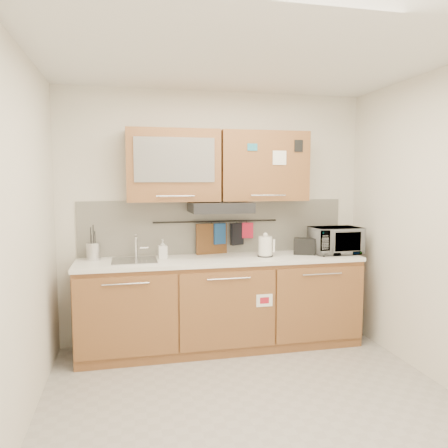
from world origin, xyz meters
name	(u,v)px	position (x,y,z in m)	size (l,w,h in m)	color
floor	(255,406)	(0.00, 0.00, 0.00)	(3.20, 3.20, 0.00)	#9E9993
ceiling	(258,48)	(0.00, 0.00, 2.60)	(3.20, 3.20, 0.00)	white
wall_back	(215,217)	(0.00, 1.50, 1.30)	(3.20, 3.20, 0.00)	silver
wall_left	(17,241)	(-1.60, 0.00, 1.30)	(3.00, 3.00, 0.00)	silver
wall_right	(448,229)	(1.60, 0.00, 1.30)	(3.00, 3.00, 0.00)	silver
base_cabinet	(221,308)	(0.00, 1.19, 0.41)	(2.80, 0.64, 0.88)	#8F5C33
countertop	(221,260)	(0.00, 1.19, 0.90)	(2.82, 0.62, 0.04)	white
backsplash	(215,227)	(0.00, 1.49, 1.20)	(2.80, 0.02, 0.56)	silver
upper_cabinets	(218,166)	(0.00, 1.32, 1.83)	(1.82, 0.37, 0.70)	#8F5C33
range_hood	(220,207)	(0.00, 1.25, 1.42)	(0.60, 0.46, 0.10)	black
sink	(135,260)	(-0.85, 1.21, 0.92)	(0.42, 0.40, 0.26)	silver
utensil_rail	(216,221)	(0.00, 1.45, 1.26)	(0.02, 0.02, 1.30)	black
utensil_crock	(94,251)	(-1.23, 1.33, 1.01)	(0.17, 0.17, 0.34)	silver
kettle	(265,247)	(0.45, 1.16, 1.02)	(0.19, 0.18, 0.24)	white
toaster	(304,246)	(0.89, 1.20, 1.01)	(0.26, 0.21, 0.17)	black
microwave	(335,240)	(1.22, 1.18, 1.06)	(0.50, 0.34, 0.28)	#999999
soap_bottle	(163,249)	(-0.57, 1.29, 1.01)	(0.08, 0.09, 0.19)	#999999
cutting_board	(212,243)	(-0.05, 1.44, 1.03)	(0.34, 0.02, 0.41)	brown
oven_mitt	(220,234)	(0.03, 1.44, 1.13)	(0.13, 0.03, 0.22)	navy
dark_pouch	(237,234)	(0.22, 1.44, 1.12)	(0.15, 0.04, 0.23)	black
pot_holder	(247,230)	(0.33, 1.44, 1.16)	(0.13, 0.02, 0.16)	red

